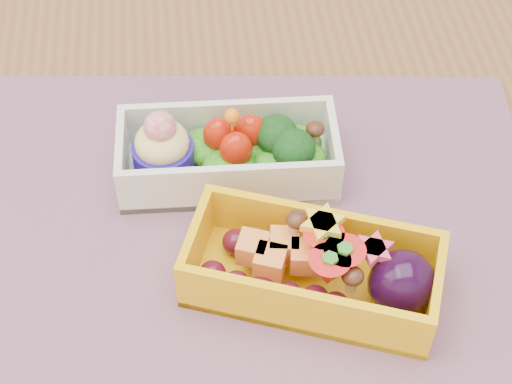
{
  "coord_description": "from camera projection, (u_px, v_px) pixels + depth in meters",
  "views": [
    {
      "loc": [
        -0.08,
        -0.36,
        1.26
      ],
      "look_at": [
        -0.04,
        0.03,
        0.79
      ],
      "focal_mm": 59.28,
      "sensor_mm": 36.0,
      "label": 1
    }
  ],
  "objects": [
    {
      "name": "bento_yellow",
      "position": [
        318.0,
        269.0,
        0.59
      ],
      "size": [
        0.19,
        0.13,
        0.06
      ],
      "rotation": [
        0.0,
        0.0,
        -0.36
      ],
      "color": "#F7B70C",
      "rests_on": "placemat"
    },
    {
      "name": "placemat",
      "position": [
        247.0,
        230.0,
        0.64
      ],
      "size": [
        0.48,
        0.39,
        0.0
      ],
      "primitive_type": "cube",
      "rotation": [
        0.0,
        0.0,
        -0.11
      ],
      "color": "slate",
      "rests_on": "table"
    },
    {
      "name": "table",
      "position": [
        302.0,
        322.0,
        0.71
      ],
      "size": [
        1.2,
        0.8,
        0.75
      ],
      "color": "brown",
      "rests_on": "ground"
    },
    {
      "name": "bento_white",
      "position": [
        227.0,
        153.0,
        0.66
      ],
      "size": [
        0.17,
        0.08,
        0.07
      ],
      "rotation": [
        0.0,
        0.0,
        -0.04
      ],
      "color": "silver",
      "rests_on": "placemat"
    }
  ]
}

